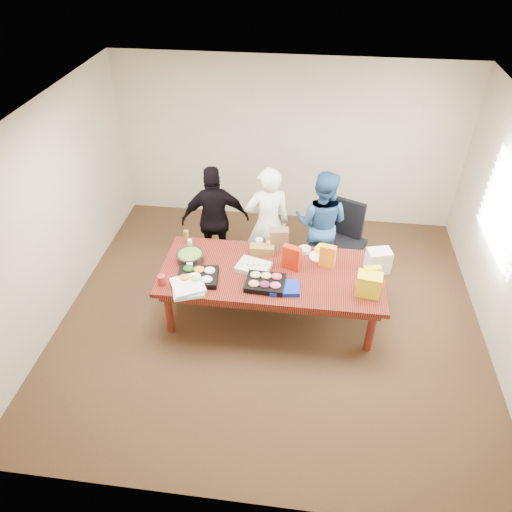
# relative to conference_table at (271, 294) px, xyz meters

# --- Properties ---
(floor) EXTENTS (5.50, 5.00, 0.02)m
(floor) POSITION_rel_conference_table_xyz_m (0.00, 0.00, -0.39)
(floor) COLOR #47301E
(floor) RESTS_ON ground
(ceiling) EXTENTS (5.50, 5.00, 0.02)m
(ceiling) POSITION_rel_conference_table_xyz_m (0.00, 0.00, 2.33)
(ceiling) COLOR white
(ceiling) RESTS_ON wall_back
(wall_back) EXTENTS (5.50, 0.04, 2.70)m
(wall_back) POSITION_rel_conference_table_xyz_m (0.00, 2.50, 0.98)
(wall_back) COLOR beige
(wall_back) RESTS_ON floor
(wall_front) EXTENTS (5.50, 0.04, 2.70)m
(wall_front) POSITION_rel_conference_table_xyz_m (0.00, -2.50, 0.98)
(wall_front) COLOR beige
(wall_front) RESTS_ON floor
(wall_left) EXTENTS (0.04, 5.00, 2.70)m
(wall_left) POSITION_rel_conference_table_xyz_m (-2.75, 0.00, 0.98)
(wall_left) COLOR beige
(wall_left) RESTS_ON floor
(window_panel) EXTENTS (0.03, 1.40, 1.10)m
(window_panel) POSITION_rel_conference_table_xyz_m (2.72, 0.60, 1.12)
(window_panel) COLOR white
(window_panel) RESTS_ON wall_right
(window_blinds) EXTENTS (0.04, 1.36, 1.00)m
(window_blinds) POSITION_rel_conference_table_xyz_m (2.68, 0.60, 1.12)
(window_blinds) COLOR beige
(window_blinds) RESTS_ON wall_right
(conference_table) EXTENTS (2.80, 1.20, 0.75)m
(conference_table) POSITION_rel_conference_table_xyz_m (0.00, 0.00, 0.00)
(conference_table) COLOR #4C1C0F
(conference_table) RESTS_ON floor
(office_chair) EXTENTS (0.70, 0.70, 1.05)m
(office_chair) POSITION_rel_conference_table_xyz_m (0.99, 1.07, 0.15)
(office_chair) COLOR black
(office_chair) RESTS_ON floor
(person_center) EXTENTS (0.72, 0.57, 1.72)m
(person_center) POSITION_rel_conference_table_xyz_m (-0.15, 0.91, 0.48)
(person_center) COLOR white
(person_center) RESTS_ON floor
(person_right) EXTENTS (0.91, 0.78, 1.61)m
(person_right) POSITION_rel_conference_table_xyz_m (0.59, 1.09, 0.43)
(person_right) COLOR #265083
(person_right) RESTS_ON floor
(person_left) EXTENTS (1.03, 0.60, 1.64)m
(person_left) POSITION_rel_conference_table_xyz_m (-0.91, 0.98, 0.45)
(person_left) COLOR black
(person_left) RESTS_ON floor
(veggie_tray) EXTENTS (0.52, 0.43, 0.07)m
(veggie_tray) POSITION_rel_conference_table_xyz_m (-0.89, -0.26, 0.41)
(veggie_tray) COLOR black
(veggie_tray) RESTS_ON conference_table
(fruit_tray) EXTENTS (0.49, 0.39, 0.07)m
(fruit_tray) POSITION_rel_conference_table_xyz_m (-0.05, -0.26, 0.41)
(fruit_tray) COLOR black
(fruit_tray) RESTS_ON conference_table
(sheet_cake) EXTENTS (0.46, 0.39, 0.07)m
(sheet_cake) POSITION_rel_conference_table_xyz_m (-0.24, 0.02, 0.41)
(sheet_cake) COLOR beige
(sheet_cake) RESTS_ON conference_table
(salad_bowl) EXTENTS (0.44, 0.44, 0.11)m
(salad_bowl) POSITION_rel_conference_table_xyz_m (-1.07, 0.09, 0.43)
(salad_bowl) COLOR black
(salad_bowl) RESTS_ON conference_table
(chip_bag_blue) EXTENTS (0.38, 0.31, 0.05)m
(chip_bag_blue) POSITION_rel_conference_table_xyz_m (0.18, -0.31, 0.40)
(chip_bag_blue) COLOR #0D25A3
(chip_bag_blue) RESTS_ON conference_table
(chip_bag_red) EXTENTS (0.24, 0.17, 0.33)m
(chip_bag_red) POSITION_rel_conference_table_xyz_m (0.23, 0.11, 0.54)
(chip_bag_red) COLOR #B11E07
(chip_bag_red) RESTS_ON conference_table
(chip_bag_yellow) EXTENTS (0.21, 0.12, 0.30)m
(chip_bag_yellow) POSITION_rel_conference_table_xyz_m (1.19, -0.13, 0.52)
(chip_bag_yellow) COLOR yellow
(chip_bag_yellow) RESTS_ON conference_table
(chip_bag_orange) EXTENTS (0.21, 0.13, 0.30)m
(chip_bag_orange) POSITION_rel_conference_table_xyz_m (0.68, 0.21, 0.53)
(chip_bag_orange) COLOR orange
(chip_bag_orange) RESTS_ON conference_table
(mayo_jar) EXTENTS (0.12, 0.12, 0.16)m
(mayo_jar) POSITION_rel_conference_table_xyz_m (-0.22, 0.46, 0.45)
(mayo_jar) COLOR white
(mayo_jar) RESTS_ON conference_table
(mustard_bottle) EXTENTS (0.07, 0.07, 0.17)m
(mustard_bottle) POSITION_rel_conference_table_xyz_m (-0.09, 0.40, 0.46)
(mustard_bottle) COLOR gold
(mustard_bottle) RESTS_ON conference_table
(dressing_bottle) EXTENTS (0.08, 0.08, 0.21)m
(dressing_bottle) POSITION_rel_conference_table_xyz_m (-1.20, 0.45, 0.48)
(dressing_bottle) COLOR brown
(dressing_bottle) RESTS_ON conference_table
(ranch_bottle) EXTENTS (0.06, 0.06, 0.17)m
(ranch_bottle) POSITION_rel_conference_table_xyz_m (-1.12, 0.32, 0.46)
(ranch_bottle) COLOR silver
(ranch_bottle) RESTS_ON conference_table
(banana_bunch) EXTENTS (0.29, 0.25, 0.08)m
(banana_bunch) POSITION_rel_conference_table_xyz_m (0.65, 0.46, 0.42)
(banana_bunch) COLOR yellow
(banana_bunch) RESTS_ON conference_table
(bread_loaf) EXTENTS (0.32, 0.14, 0.13)m
(bread_loaf) POSITION_rel_conference_table_xyz_m (-0.17, 0.35, 0.44)
(bread_loaf) COLOR olive
(bread_loaf) RESTS_ON conference_table
(kraft_bag) EXTENTS (0.26, 0.18, 0.32)m
(kraft_bag) POSITION_rel_conference_table_xyz_m (0.04, 0.48, 0.53)
(kraft_bag) COLOR brown
(kraft_bag) RESTS_ON conference_table
(red_cup) EXTENTS (0.11, 0.11, 0.12)m
(red_cup) POSITION_rel_conference_table_xyz_m (-1.30, -0.39, 0.44)
(red_cup) COLOR red
(red_cup) RESTS_ON conference_table
(clear_cup_a) EXTENTS (0.09, 0.09, 0.11)m
(clear_cup_a) POSITION_rel_conference_table_xyz_m (-1.03, -0.08, 0.43)
(clear_cup_a) COLOR white
(clear_cup_a) RESTS_ON conference_table
(clear_cup_b) EXTENTS (0.09, 0.09, 0.11)m
(clear_cup_b) POSITION_rel_conference_table_xyz_m (-1.05, 0.00, 0.43)
(clear_cup_b) COLOR white
(clear_cup_b) RESTS_ON conference_table
(pizza_box_lower) EXTENTS (0.47, 0.47, 0.04)m
(pizza_box_lower) POSITION_rel_conference_table_xyz_m (-0.96, -0.46, 0.40)
(pizza_box_lower) COLOR white
(pizza_box_lower) RESTS_ON conference_table
(pizza_box_upper) EXTENTS (0.49, 0.49, 0.04)m
(pizza_box_upper) POSITION_rel_conference_table_xyz_m (-0.96, -0.46, 0.44)
(pizza_box_upper) COLOR white
(pizza_box_upper) RESTS_ON pizza_box_lower
(plate_a) EXTENTS (0.28, 0.28, 0.02)m
(plate_a) POSITION_rel_conference_table_xyz_m (0.58, 0.38, 0.38)
(plate_a) COLOR white
(plate_a) RESTS_ON conference_table
(plate_b) EXTENTS (0.24, 0.24, 0.01)m
(plate_b) POSITION_rel_conference_table_xyz_m (0.66, 0.52, 0.38)
(plate_b) COLOR white
(plate_b) RESTS_ON conference_table
(dip_bowl_a) EXTENTS (0.19, 0.19, 0.06)m
(dip_bowl_a) POSITION_rel_conference_table_xyz_m (0.38, 0.47, 0.41)
(dip_bowl_a) COLOR beige
(dip_bowl_a) RESTS_ON conference_table
(dip_bowl_b) EXTENTS (0.18, 0.18, 0.06)m
(dip_bowl_b) POSITION_rel_conference_table_xyz_m (-0.22, 0.44, 0.40)
(dip_bowl_b) COLOR beige
(dip_bowl_b) RESTS_ON conference_table
(grocery_bag_white) EXTENTS (0.33, 0.27, 0.30)m
(grocery_bag_white) POSITION_rel_conference_table_xyz_m (1.30, 0.20, 0.53)
(grocery_bag_white) COLOR white
(grocery_bag_white) RESTS_ON conference_table
(grocery_bag_yellow) EXTENTS (0.31, 0.24, 0.28)m
(grocery_bag_yellow) POSITION_rel_conference_table_xyz_m (1.16, -0.26, 0.52)
(grocery_bag_yellow) COLOR yellow
(grocery_bag_yellow) RESTS_ON conference_table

